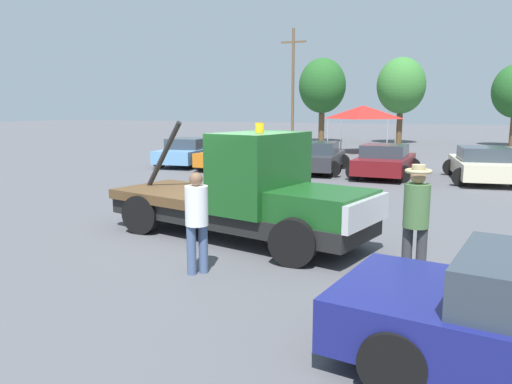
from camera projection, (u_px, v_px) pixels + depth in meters
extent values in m
plane|color=#545459|center=(235.00, 238.00, 10.90)|extent=(160.00, 160.00, 0.00)
cube|color=black|center=(235.00, 214.00, 10.81)|extent=(6.23, 3.09, 0.35)
cube|color=#19511E|center=(323.00, 205.00, 9.49)|extent=(2.01, 2.02, 0.55)
cube|color=silver|center=(367.00, 212.00, 8.98)|extent=(0.52, 1.76, 0.50)
cube|color=#19511E|center=(259.00, 172.00, 10.27)|extent=(1.73, 2.23, 1.61)
cube|color=brown|center=(184.00, 194.00, 11.63)|extent=(3.36, 2.60, 0.22)
cylinder|color=black|center=(164.00, 155.00, 11.86)|extent=(1.18, 0.39, 1.63)
cylinder|color=orange|center=(260.00, 127.00, 10.11)|extent=(0.18, 0.18, 0.20)
cylinder|color=black|center=(341.00, 223.00, 10.38)|extent=(0.88, 0.26, 0.88)
cylinder|color=black|center=(293.00, 242.00, 8.88)|extent=(0.88, 0.26, 0.88)
cylinder|color=black|center=(198.00, 202.00, 12.70)|extent=(0.88, 0.26, 0.88)
cylinder|color=black|center=(141.00, 214.00, 11.20)|extent=(0.88, 0.26, 0.88)
cylinder|color=black|center=(434.00, 300.00, 6.47)|extent=(0.68, 0.22, 0.68)
cylinder|color=black|center=(392.00, 363.00, 4.89)|extent=(0.68, 0.22, 0.68)
cylinder|color=#38383D|center=(421.00, 255.00, 8.10)|extent=(0.17, 0.17, 0.90)
cylinder|color=#38383D|center=(407.00, 253.00, 8.20)|extent=(0.17, 0.17, 0.90)
cylinder|color=#4C7542|center=(417.00, 206.00, 8.01)|extent=(0.41, 0.41, 0.71)
sphere|color=#A87A56|center=(418.00, 176.00, 7.93)|extent=(0.24, 0.24, 0.24)
torus|color=tan|center=(419.00, 171.00, 7.92)|extent=(0.43, 0.43, 0.06)
cylinder|color=tan|center=(419.00, 168.00, 7.91)|extent=(0.22, 0.22, 0.11)
cylinder|color=#475B84|center=(203.00, 249.00, 8.55)|extent=(0.16, 0.16, 0.85)
cylinder|color=#475B84|center=(191.00, 250.00, 8.45)|extent=(0.16, 0.16, 0.85)
cylinder|color=white|center=(197.00, 206.00, 8.37)|extent=(0.39, 0.39, 0.67)
sphere|color=brown|center=(196.00, 179.00, 8.30)|extent=(0.23, 0.23, 0.23)
cube|color=#669ED1|center=(191.00, 154.00, 24.59)|extent=(2.32, 4.82, 0.60)
cube|color=#333D47|center=(188.00, 143.00, 24.28)|extent=(1.83, 2.11, 0.50)
cylinder|color=black|center=(188.00, 155.00, 26.38)|extent=(0.68, 0.22, 0.68)
cylinder|color=black|center=(219.00, 156.00, 25.86)|extent=(0.68, 0.22, 0.68)
cylinder|color=black|center=(159.00, 161.00, 23.40)|extent=(0.68, 0.22, 0.68)
cylinder|color=black|center=(194.00, 162.00, 22.87)|extent=(0.68, 0.22, 0.68)
cube|color=orange|center=(237.00, 157.00, 23.27)|extent=(2.16, 4.75, 0.60)
cube|color=#333D47|center=(234.00, 145.00, 22.97)|extent=(1.77, 2.05, 0.50)
cylinder|color=black|center=(236.00, 157.00, 25.09)|extent=(0.68, 0.22, 0.68)
cylinder|color=black|center=(268.00, 159.00, 24.31)|extent=(0.68, 0.22, 0.68)
cylinder|color=black|center=(203.00, 163.00, 22.30)|extent=(0.68, 0.22, 0.68)
cylinder|color=black|center=(238.00, 165.00, 21.52)|extent=(0.68, 0.22, 0.68)
cube|color=#2D2D33|center=(318.00, 160.00, 21.94)|extent=(2.26, 4.53, 0.60)
cube|color=#333D47|center=(317.00, 148.00, 21.64)|extent=(1.78, 1.99, 0.50)
cylinder|color=black|center=(305.00, 160.00, 23.62)|extent=(0.68, 0.22, 0.68)
cylinder|color=black|center=(342.00, 161.00, 23.12)|extent=(0.68, 0.22, 0.68)
cylinder|color=black|center=(291.00, 167.00, 20.82)|extent=(0.68, 0.22, 0.68)
cylinder|color=black|center=(333.00, 169.00, 20.32)|extent=(0.68, 0.22, 0.68)
cube|color=maroon|center=(385.00, 164.00, 20.39)|extent=(2.01, 4.29, 0.60)
cube|color=#333D47|center=(385.00, 151.00, 20.11)|extent=(1.73, 1.82, 0.50)
cylinder|color=black|center=(370.00, 164.00, 22.09)|extent=(0.68, 0.22, 0.68)
cylinder|color=black|center=(412.00, 166.00, 21.36)|extent=(0.68, 0.22, 0.68)
cylinder|color=black|center=(354.00, 171.00, 19.50)|extent=(0.68, 0.22, 0.68)
cylinder|color=black|center=(402.00, 174.00, 18.76)|extent=(0.68, 0.22, 0.68)
cube|color=beige|center=(482.00, 167.00, 19.17)|extent=(2.57, 4.78, 0.60)
cube|color=#333D47|center=(484.00, 154.00, 18.86)|extent=(1.96, 2.14, 0.50)
cylinder|color=black|center=(451.00, 167.00, 20.91)|extent=(0.68, 0.22, 0.68)
cylinder|color=black|center=(499.00, 168.00, 20.45)|extent=(0.68, 0.22, 0.68)
cylinder|color=black|center=(461.00, 177.00, 17.96)|extent=(0.68, 0.22, 0.68)
cylinder|color=#9E9EA3|center=(328.00, 137.00, 30.34)|extent=(0.07, 0.07, 2.12)
cylinder|color=#9E9EA3|center=(387.00, 138.00, 28.98)|extent=(0.07, 0.07, 2.12)
cylinder|color=#9E9EA3|center=(341.00, 134.00, 33.57)|extent=(0.07, 0.07, 2.12)
cylinder|color=#9E9EA3|center=(395.00, 135.00, 32.21)|extent=(0.07, 0.07, 2.12)
pyramid|color=red|center=(363.00, 112.00, 31.03)|extent=(3.55, 3.55, 0.82)
cylinder|color=brown|center=(321.00, 128.00, 40.80)|extent=(0.47, 0.47, 2.36)
ellipsoid|color=#235B23|center=(322.00, 86.00, 40.23)|extent=(3.77, 3.77, 4.38)
cylinder|color=brown|center=(399.00, 129.00, 39.24)|extent=(0.47, 0.47, 2.33)
ellipsoid|color=#387A33|center=(401.00, 86.00, 38.68)|extent=(3.72, 3.72, 4.32)
cylinder|color=brown|center=(293.00, 85.00, 42.57)|extent=(0.24, 0.24, 9.38)
cube|color=brown|center=(293.00, 42.00, 41.97)|extent=(2.20, 0.14, 0.14)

